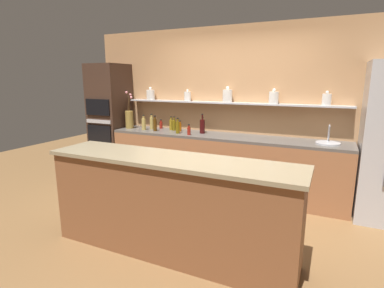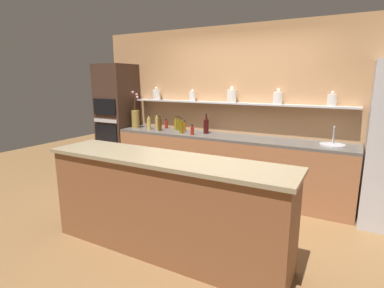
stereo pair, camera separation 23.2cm
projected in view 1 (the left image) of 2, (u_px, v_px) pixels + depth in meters
name	position (u px, v px, depth m)	size (l,w,h in m)	color
ground_plane	(196.00, 225.00, 3.71)	(12.00, 12.00, 0.00)	brown
back_wall_unit	(236.00, 109.00, 4.86)	(5.20, 0.28, 2.60)	tan
back_counter_unit	(222.00, 164.00, 4.76)	(3.72, 0.62, 0.92)	#99603D
island_counter	(170.00, 206.00, 3.05)	(2.62, 0.61, 1.02)	brown
oven_tower	(111.00, 121.00, 5.54)	(0.61, 0.64, 2.05)	#3D281E
flower_vase	(129.00, 118.00, 5.33)	(0.14, 0.16, 0.65)	olive
sink_fixture	(328.00, 142.00, 4.04)	(0.32, 0.32, 0.25)	#B7B7BC
bottle_oil_0	(171.00, 125.00, 5.15)	(0.06, 0.06, 0.24)	olive
bottle_spirit_1	(155.00, 125.00, 5.04)	(0.06, 0.06, 0.26)	#4C2D0C
bottle_spirit_2	(202.00, 126.00, 4.91)	(0.07, 0.07, 0.25)	#4C2D0C
bottle_sauce_3	(161.00, 125.00, 5.31)	(0.06, 0.06, 0.16)	maroon
bottle_sauce_4	(189.00, 131.00, 4.69)	(0.05, 0.05, 0.17)	maroon
bottle_spirit_5	(152.00, 123.00, 5.22)	(0.06, 0.06, 0.27)	tan
bottle_oil_6	(178.00, 127.00, 4.82)	(0.06, 0.06, 0.25)	brown
bottle_oil_7	(174.00, 125.00, 5.09)	(0.06, 0.06, 0.24)	brown
bottle_wine_8	(202.00, 126.00, 4.82)	(0.08, 0.08, 0.32)	#380C0C
bottle_spirit_9	(144.00, 124.00, 5.16)	(0.07, 0.07, 0.26)	tan
bottle_sauce_10	(180.00, 127.00, 5.01)	(0.05, 0.05, 0.18)	#9E4C0A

